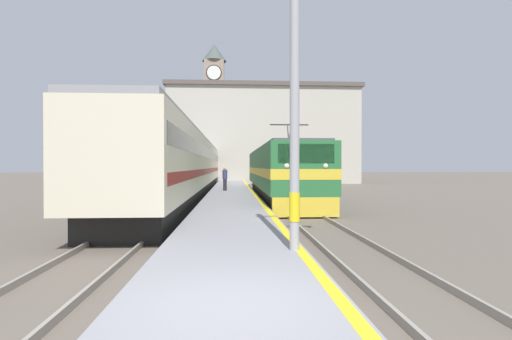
# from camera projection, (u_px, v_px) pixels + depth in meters

# --- Properties ---
(ground_plane) EXTENTS (200.00, 200.00, 0.00)m
(ground_plane) POSITION_uv_depth(u_px,v_px,m) (232.00, 191.00, 34.98)
(ground_plane) COLOR #60564C
(platform) EXTENTS (3.13, 140.00, 0.43)m
(platform) POSITION_uv_depth(u_px,v_px,m) (232.00, 192.00, 29.98)
(platform) COLOR gray
(platform) RESTS_ON ground
(rail_track_near) EXTENTS (2.84, 140.00, 0.16)m
(rail_track_near) POSITION_uv_depth(u_px,v_px,m) (272.00, 194.00, 30.17)
(rail_track_near) COLOR #60564C
(rail_track_near) RESTS_ON ground
(rail_track_far) EXTENTS (2.83, 140.00, 0.16)m
(rail_track_far) POSITION_uv_depth(u_px,v_px,m) (190.00, 195.00, 29.80)
(rail_track_far) COLOR #60564C
(rail_track_far) RESTS_ON ground
(locomotive_train) EXTENTS (2.92, 19.55, 4.37)m
(locomotive_train) POSITION_uv_depth(u_px,v_px,m) (278.00, 172.00, 25.84)
(locomotive_train) COLOR black
(locomotive_train) RESTS_ON ground
(passenger_train) EXTENTS (2.92, 43.35, 4.16)m
(passenger_train) POSITION_uv_depth(u_px,v_px,m) (192.00, 165.00, 31.40)
(passenger_train) COLOR black
(passenger_train) RESTS_ON ground
(catenary_mast) EXTENTS (2.01, 0.22, 8.22)m
(catenary_mast) POSITION_uv_depth(u_px,v_px,m) (299.00, 50.00, 8.26)
(catenary_mast) COLOR #9E9EA3
(catenary_mast) RESTS_ON platform
(person_on_platform) EXTENTS (0.34, 0.34, 1.68)m
(person_on_platform) POSITION_uv_depth(u_px,v_px,m) (225.00, 178.00, 28.20)
(person_on_platform) COLOR #23232D
(person_on_platform) RESTS_ON platform
(clock_tower) EXTENTS (3.79, 3.79, 21.40)m
(clock_tower) POSITION_uv_depth(u_px,v_px,m) (214.00, 108.00, 62.95)
(clock_tower) COLOR gray
(clock_tower) RESTS_ON ground
(station_building) EXTENTS (24.08, 9.48, 12.29)m
(station_building) POSITION_uv_depth(u_px,v_px,m) (262.00, 135.00, 51.99)
(station_building) COLOR #B7B2A3
(station_building) RESTS_ON ground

